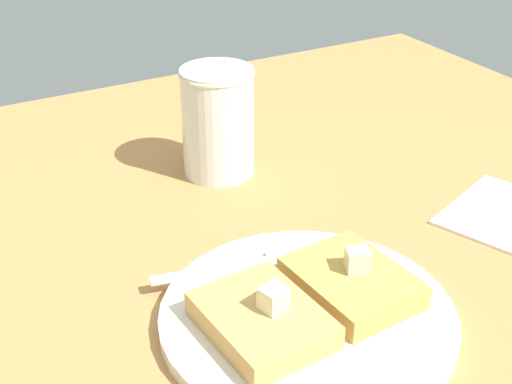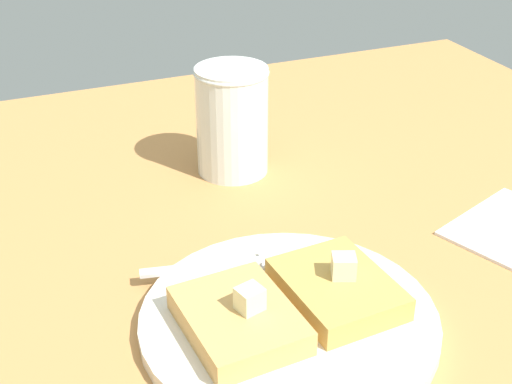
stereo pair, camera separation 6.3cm
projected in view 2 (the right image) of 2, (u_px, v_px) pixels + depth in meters
plate at (289, 319)px, 53.95cm from camera, size 22.67×22.67×1.17cm
toast_slice_left at (239, 320)px, 51.60cm from camera, size 8.18×10.15×1.96cm
toast_slice_middle at (337, 289)px, 54.83cm from camera, size 8.18×10.15×1.96cm
butter_pat_primary at (250, 299)px, 50.72cm from camera, size 2.17×2.04×1.80cm
butter_pat_secondary at (344, 266)px, 54.19cm from camera, size 2.28×2.18×1.80cm
fork at (249, 262)px, 59.31cm from camera, size 15.96×4.67×0.36cm
syrup_jar at (232, 126)px, 74.14cm from camera, size 7.69×7.69×11.47cm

